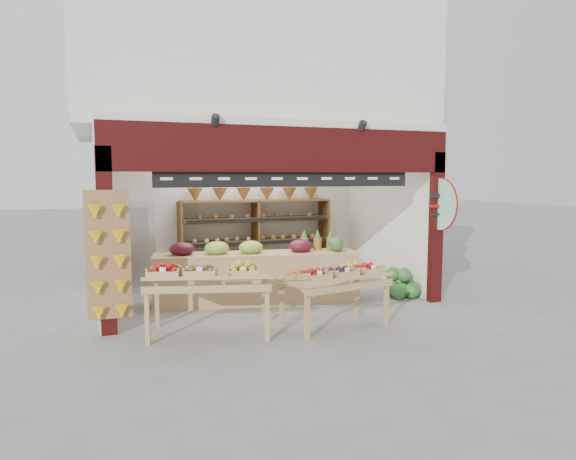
{
  "coord_description": "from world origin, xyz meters",
  "views": [
    {
      "loc": [
        -2.83,
        -8.59,
        2.24
      ],
      "look_at": [
        0.28,
        -0.2,
        1.3
      ],
      "focal_mm": 32.0,
      "sensor_mm": 36.0,
      "label": 1
    }
  ],
  "objects_px": {
    "back_shelving": "(256,222)",
    "cardboard_stack": "(209,287)",
    "mid_counter": "(256,275)",
    "display_table_left": "(201,275)",
    "display_table_right": "(335,276)",
    "watermelon_pile": "(403,286)",
    "refrigerator": "(133,246)"
  },
  "relations": [
    {
      "from": "back_shelving",
      "to": "cardboard_stack",
      "type": "xyz_separation_m",
      "value": [
        -1.33,
        -1.52,
        -1.0
      ]
    },
    {
      "from": "mid_counter",
      "to": "back_shelving",
      "type": "bearing_deg",
      "value": 73.26
    },
    {
      "from": "back_shelving",
      "to": "mid_counter",
      "type": "bearing_deg",
      "value": -106.74
    },
    {
      "from": "cardboard_stack",
      "to": "display_table_left",
      "type": "relative_size",
      "value": 0.54
    },
    {
      "from": "back_shelving",
      "to": "display_table_right",
      "type": "xyz_separation_m",
      "value": [
        0.1,
        -3.72,
        -0.49
      ]
    },
    {
      "from": "cardboard_stack",
      "to": "display_table_left",
      "type": "distance_m",
      "value": 2.04
    },
    {
      "from": "back_shelving",
      "to": "display_table_right",
      "type": "distance_m",
      "value": 3.76
    },
    {
      "from": "mid_counter",
      "to": "display_table_right",
      "type": "distance_m",
      "value": 1.93
    },
    {
      "from": "mid_counter",
      "to": "display_table_left",
      "type": "height_order",
      "value": "mid_counter"
    },
    {
      "from": "cardboard_stack",
      "to": "watermelon_pile",
      "type": "bearing_deg",
      "value": -14.94
    },
    {
      "from": "cardboard_stack",
      "to": "mid_counter",
      "type": "bearing_deg",
      "value": -29.66
    },
    {
      "from": "back_shelving",
      "to": "display_table_left",
      "type": "xyz_separation_m",
      "value": [
        -1.83,
        -3.41,
        -0.41
      ]
    },
    {
      "from": "display_table_right",
      "to": "mid_counter",
      "type": "bearing_deg",
      "value": 111.07
    },
    {
      "from": "display_table_left",
      "to": "display_table_right",
      "type": "relative_size",
      "value": 1.17
    },
    {
      "from": "display_table_left",
      "to": "display_table_right",
      "type": "bearing_deg",
      "value": -9.24
    },
    {
      "from": "display_table_left",
      "to": "cardboard_stack",
      "type": "bearing_deg",
      "value": 75.07
    },
    {
      "from": "refrigerator",
      "to": "display_table_right",
      "type": "xyz_separation_m",
      "value": [
        2.66,
        -3.6,
        -0.12
      ]
    },
    {
      "from": "cardboard_stack",
      "to": "mid_counter",
      "type": "xyz_separation_m",
      "value": [
        0.75,
        -0.42,
        0.23
      ]
    },
    {
      "from": "watermelon_pile",
      "to": "display_table_left",
      "type": "bearing_deg",
      "value": -166.3
    },
    {
      "from": "display_table_right",
      "to": "refrigerator",
      "type": "bearing_deg",
      "value": 126.46
    },
    {
      "from": "display_table_right",
      "to": "back_shelving",
      "type": "bearing_deg",
      "value": 91.56
    },
    {
      "from": "mid_counter",
      "to": "display_table_left",
      "type": "xyz_separation_m",
      "value": [
        -1.25,
        -1.47,
        0.35
      ]
    },
    {
      "from": "back_shelving",
      "to": "cardboard_stack",
      "type": "bearing_deg",
      "value": -131.22
    },
    {
      "from": "refrigerator",
      "to": "cardboard_stack",
      "type": "relative_size",
      "value": 1.7
    },
    {
      "from": "cardboard_stack",
      "to": "watermelon_pile",
      "type": "xyz_separation_m",
      "value": [
        3.46,
        -0.92,
        -0.06
      ]
    },
    {
      "from": "refrigerator",
      "to": "cardboard_stack",
      "type": "xyz_separation_m",
      "value": [
        1.23,
        -1.39,
        -0.62
      ]
    },
    {
      "from": "refrigerator",
      "to": "watermelon_pile",
      "type": "xyz_separation_m",
      "value": [
        4.69,
        -2.31,
        -0.69
      ]
    },
    {
      "from": "back_shelving",
      "to": "watermelon_pile",
      "type": "relative_size",
      "value": 4.37
    },
    {
      "from": "mid_counter",
      "to": "watermelon_pile",
      "type": "relative_size",
      "value": 4.86
    },
    {
      "from": "cardboard_stack",
      "to": "display_table_left",
      "type": "bearing_deg",
      "value": -104.93
    },
    {
      "from": "mid_counter",
      "to": "watermelon_pile",
      "type": "distance_m",
      "value": 2.78
    },
    {
      "from": "cardboard_stack",
      "to": "watermelon_pile",
      "type": "height_order",
      "value": "cardboard_stack"
    }
  ]
}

